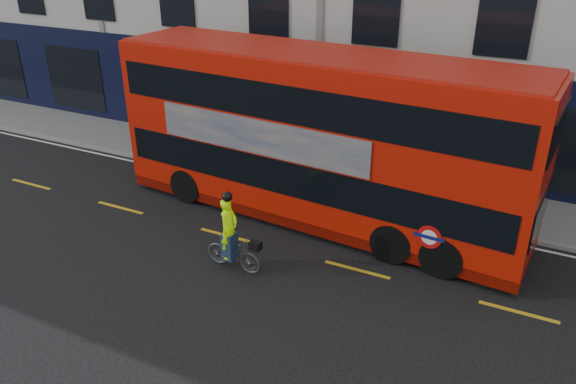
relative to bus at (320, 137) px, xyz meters
The scene contains 7 objects.
ground 4.96m from the bus, 116.19° to the right, with size 120.00×120.00×0.00m, color black.
pavement 4.14m from the bus, 124.60° to the left, with size 60.00×3.00×0.12m, color slate.
kerb 3.36m from the bus, 147.15° to the left, with size 60.00×0.12×0.13m, color gray.
road_edge_line 3.31m from the bus, 154.12° to the left, with size 58.00×0.10×0.01m, color silver.
lane_dashes 3.92m from the bus, 129.13° to the right, with size 58.00×0.12×0.01m, color gold, non-canonical shape.
bus is the anchor object (origin of this frame).
cyclist 4.19m from the bus, 102.75° to the right, with size 1.65×0.61×2.22m.
Camera 1 is at (7.84, -10.39, 8.25)m, focal length 35.00 mm.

